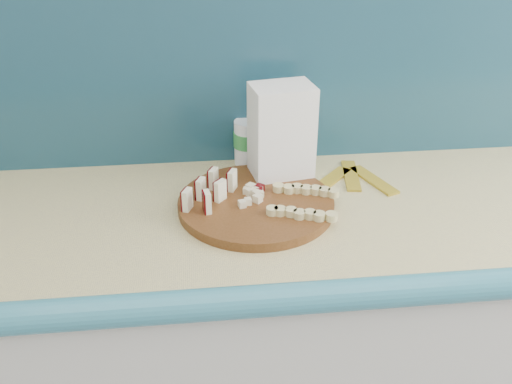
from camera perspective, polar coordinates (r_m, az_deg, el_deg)
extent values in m
cube|color=silver|center=(1.43, 1.30, 18.05)|extent=(3.60, 0.04, 2.60)
cube|color=silver|center=(1.60, 6.05, -16.24)|extent=(2.20, 0.60, 0.88)
cube|color=#E6D787|center=(1.32, 7.08, -2.26)|extent=(2.20, 0.60, 0.03)
cube|color=teal|center=(1.08, 10.51, -10.58)|extent=(2.20, 0.06, 0.03)
cube|color=teal|center=(1.47, 5.27, 12.60)|extent=(2.20, 0.02, 0.50)
cylinder|color=#49290F|center=(1.30, 0.00, -1.20)|extent=(0.45, 0.45, 0.02)
cube|color=#FFF8CB|center=(1.25, -6.87, -0.77)|extent=(0.02, 0.03, 0.05)
cube|color=#430409|center=(1.25, -7.21, -0.74)|extent=(0.01, 0.03, 0.05)
cube|color=#FFF8CB|center=(1.29, -5.52, 0.32)|extent=(0.02, 0.03, 0.05)
cube|color=#430409|center=(1.29, -5.86, 0.36)|extent=(0.01, 0.03, 0.05)
cube|color=#FFF8CB|center=(1.33, -4.26, 1.36)|extent=(0.02, 0.03, 0.05)
cube|color=#430409|center=(1.33, -4.59, 1.39)|extent=(0.01, 0.03, 0.05)
cube|color=#FFF8CB|center=(1.24, -4.88, -0.99)|extent=(0.02, 0.03, 0.05)
cube|color=#430409|center=(1.24, -5.23, -0.95)|extent=(0.01, 0.03, 0.05)
cube|color=#FFF8CB|center=(1.28, -3.58, 0.13)|extent=(0.02, 0.03, 0.05)
cube|color=#430409|center=(1.28, -3.93, 0.16)|extent=(0.01, 0.03, 0.05)
cube|color=#FFF8CB|center=(1.32, -2.37, 1.17)|extent=(0.02, 0.03, 0.05)
cube|color=#430409|center=(1.32, -2.71, 1.21)|extent=(0.01, 0.03, 0.05)
cube|color=#F2E8C2|center=(1.29, -0.60, -0.37)|extent=(0.02, 0.02, 0.02)
cube|color=#F2E8C2|center=(1.29, -0.32, -0.24)|extent=(0.02, 0.02, 0.02)
cube|color=#430409|center=(1.30, -0.30, 0.01)|extent=(0.02, 0.02, 0.02)
cube|color=#F2E8C2|center=(1.30, -0.84, -0.14)|extent=(0.02, 0.02, 0.02)
cube|color=#F2E8C2|center=(1.30, -1.14, 0.00)|extent=(0.02, 0.02, 0.02)
cube|color=#F2E8C2|center=(1.30, -1.68, 0.00)|extent=(0.02, 0.02, 0.02)
cube|color=#F2E8C2|center=(1.29, -1.40, -0.29)|extent=(0.02, 0.02, 0.02)
cube|color=#F2E8C2|center=(1.29, -1.68, -0.46)|extent=(0.02, 0.02, 0.02)
cube|color=#430409|center=(1.28, -1.68, -0.75)|extent=(0.02, 0.02, 0.02)
cube|color=#F2E8C2|center=(1.28, -1.05, -0.61)|extent=(0.02, 0.02, 0.02)
cube|color=#F2E8C2|center=(1.27, -0.66, -0.75)|extent=(0.02, 0.02, 0.02)
cube|color=#F2E8C2|center=(1.29, -0.68, -0.45)|extent=(0.02, 0.02, 0.02)
cylinder|color=#D4C681|center=(1.24, 1.53, -1.88)|extent=(0.03, 0.03, 0.02)
cylinder|color=#D4C681|center=(1.23, 2.50, -1.98)|extent=(0.03, 0.03, 0.02)
cylinder|color=#D4C681|center=(1.23, 3.48, -2.08)|extent=(0.03, 0.03, 0.02)
cylinder|color=#D4C681|center=(1.23, 4.46, -2.18)|extent=(0.03, 0.03, 0.02)
cylinder|color=#D4C681|center=(1.23, 5.45, -2.28)|extent=(0.03, 0.03, 0.02)
cylinder|color=#D4C681|center=(1.22, 6.44, -2.38)|extent=(0.03, 0.03, 0.02)
cylinder|color=#D4C681|center=(1.22, 7.43, -2.48)|extent=(0.03, 0.03, 0.02)
cylinder|color=#D4C681|center=(1.33, 2.33, 0.47)|extent=(0.03, 0.03, 0.02)
cylinder|color=#D4C681|center=(1.32, 3.24, 0.38)|extent=(0.03, 0.03, 0.02)
cylinder|color=#D4C681|center=(1.32, 4.16, 0.29)|extent=(0.03, 0.03, 0.02)
cylinder|color=#D4C681|center=(1.32, 5.07, 0.20)|extent=(0.03, 0.03, 0.02)
cylinder|color=#D4C681|center=(1.32, 5.99, 0.11)|extent=(0.03, 0.03, 0.02)
cylinder|color=#D4C681|center=(1.32, 6.91, 0.02)|extent=(0.03, 0.03, 0.02)
cylinder|color=#D4C681|center=(1.32, 7.83, -0.07)|extent=(0.03, 0.03, 0.02)
cube|color=white|center=(1.37, 2.56, 5.73)|extent=(0.16, 0.12, 0.25)
cylinder|color=white|center=(1.48, -0.85, 4.98)|extent=(0.07, 0.07, 0.12)
cylinder|color=green|center=(1.48, -0.85, 5.33)|extent=(0.07, 0.07, 0.04)
cube|color=gold|center=(1.42, 7.35, 1.15)|extent=(0.13, 0.14, 0.01)
cube|color=gold|center=(1.45, 9.47, 1.63)|extent=(0.06, 0.16, 0.01)
cube|color=gold|center=(1.44, 11.67, 1.17)|extent=(0.09, 0.16, 0.01)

